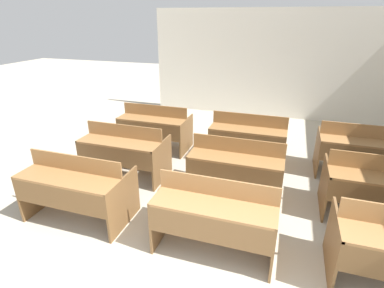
% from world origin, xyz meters
% --- Properties ---
extents(wall_back, '(6.20, 0.06, 2.73)m').
position_xyz_m(wall_back, '(0.00, 6.92, 1.36)').
color(wall_back, white).
rests_on(wall_back, ground_plane).
extents(bench_front_left, '(1.35, 0.76, 0.91)m').
position_xyz_m(bench_front_left, '(-1.94, 1.54, 0.48)').
color(bench_front_left, brown).
rests_on(bench_front_left, ground_plane).
extents(bench_front_center, '(1.35, 0.76, 0.91)m').
position_xyz_m(bench_front_center, '(-0.08, 1.54, 0.48)').
color(bench_front_center, brown).
rests_on(bench_front_center, ground_plane).
extents(bench_second_left, '(1.35, 0.76, 0.91)m').
position_xyz_m(bench_second_left, '(-1.94, 2.76, 0.48)').
color(bench_second_left, brown).
rests_on(bench_second_left, ground_plane).
extents(bench_second_center, '(1.35, 0.76, 0.91)m').
position_xyz_m(bench_second_center, '(-0.06, 2.75, 0.48)').
color(bench_second_center, brown).
rests_on(bench_second_center, ground_plane).
extents(bench_second_right, '(1.35, 0.76, 0.91)m').
position_xyz_m(bench_second_right, '(1.83, 2.75, 0.48)').
color(bench_second_right, brown).
rests_on(bench_second_right, ground_plane).
extents(bench_third_left, '(1.35, 0.76, 0.91)m').
position_xyz_m(bench_third_left, '(-1.94, 3.97, 0.48)').
color(bench_third_left, brown).
rests_on(bench_third_left, ground_plane).
extents(bench_third_center, '(1.35, 0.76, 0.91)m').
position_xyz_m(bench_third_center, '(-0.07, 3.97, 0.48)').
color(bench_third_center, brown).
rests_on(bench_third_center, ground_plane).
extents(bench_third_right, '(1.35, 0.76, 0.91)m').
position_xyz_m(bench_third_right, '(1.80, 3.97, 0.48)').
color(bench_third_right, brown).
rests_on(bench_third_right, ground_plane).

